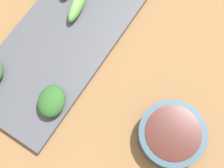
{
  "coord_description": "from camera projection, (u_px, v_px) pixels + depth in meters",
  "views": [
    {
      "loc": [
        -0.1,
        0.14,
        0.59
      ],
      "look_at": [
        -0.0,
        -0.01,
        0.05
      ],
      "focal_mm": 50.72,
      "sensor_mm": 36.0,
      "label": 1
    }
  ],
  "objects": [
    {
      "name": "broccoli_stalk_0",
      "position": [
        78.0,
        5.0,
        0.63
      ],
      "size": [
        0.04,
        0.08,
        0.03
      ],
      "primitive_type": "ellipsoid",
      "rotation": [
        0.0,
        0.0,
        0.21
      ],
      "color": "#66AE4D",
      "rests_on": "serving_plate"
    },
    {
      "name": "tabletop",
      "position": [
        107.0,
        93.0,
        0.61
      ],
      "size": [
        2.1,
        2.1,
        0.02
      ],
      "primitive_type": "cube",
      "color": "olive",
      "rests_on": "ground"
    },
    {
      "name": "broccoli_leafy_4",
      "position": [
        52.0,
        101.0,
        0.57
      ],
      "size": [
        0.07,
        0.07,
        0.03
      ],
      "primitive_type": "ellipsoid",
      "rotation": [
        0.0,
        0.0,
        0.33
      ],
      "color": "#2C5D26",
      "rests_on": "serving_plate"
    },
    {
      "name": "sauce_bowl",
      "position": [
        172.0,
        134.0,
        0.55
      ],
      "size": [
        0.12,
        0.12,
        0.04
      ],
      "color": "#2E4556",
      "rests_on": "tabletop"
    },
    {
      "name": "serving_plate",
      "position": [
        59.0,
        45.0,
        0.62
      ],
      "size": [
        0.19,
        0.38,
        0.01
      ],
      "primitive_type": "cube",
      "color": "#474951",
      "rests_on": "tabletop"
    }
  ]
}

